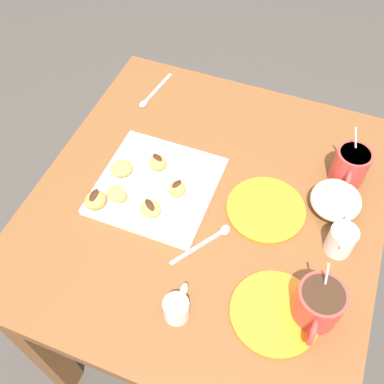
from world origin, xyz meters
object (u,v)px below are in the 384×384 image
dining_table (206,233)px  beignet_5 (95,200)px  saucer_orange_right (266,209)px  beignet_4 (121,168)px  beignet_3 (150,209)px  ice_cream_bowl (336,199)px  coffee_mug_red_right (318,304)px  saucer_orange_left (275,313)px  cream_pitcher_white (342,239)px  chocolate_sauce_pitcher (176,308)px  beignet_2 (117,194)px  beignet_0 (177,189)px  coffee_mug_red_left (350,166)px  beignet_1 (158,163)px  pastry_plate_square (157,186)px

dining_table → beignet_5: 0.32m
saucer_orange_right → beignet_4: size_ratio=3.36×
dining_table → beignet_3: bearing=-50.5°
ice_cream_bowl → coffee_mug_red_right: bearing=2.4°
ice_cream_bowl → saucer_orange_left: bearing=-11.5°
cream_pitcher_white → chocolate_sauce_pitcher: 0.39m
beignet_3 → saucer_orange_right: bearing=114.4°
dining_table → beignet_5: beignet_5 is taller
dining_table → beignet_2: 0.28m
beignet_5 → saucer_orange_left: bearing=77.8°
chocolate_sauce_pitcher → beignet_0: chocolate_sauce_pitcher is taller
dining_table → saucer_orange_left: saucer_orange_left is taller
coffee_mug_red_left → beignet_0: size_ratio=3.69×
coffee_mug_red_left → chocolate_sauce_pitcher: coffee_mug_red_left is taller
coffee_mug_red_left → beignet_0: coffee_mug_red_left is taller
saucer_orange_left → beignet_4: (-0.21, -0.45, 0.03)m
cream_pitcher_white → beignet_3: cream_pitcher_white is taller
beignet_1 → beignet_4: 0.09m
coffee_mug_red_left → chocolate_sauce_pitcher: (0.47, -0.26, -0.02)m
coffee_mug_red_right → beignet_0: coffee_mug_red_right is taller
beignet_3 → beignet_5: bearing=-77.8°
beignet_0 → beignet_3: bearing=-27.2°
dining_table → beignet_0: (0.02, -0.07, 0.19)m
dining_table → cream_pitcher_white: bearing=86.9°
pastry_plate_square → beignet_4: (-0.00, -0.09, 0.02)m
dining_table → saucer_orange_left: 0.35m
cream_pitcher_white → beignet_2: bearing=-82.9°
cream_pitcher_white → beignet_4: bearing=-91.2°
coffee_mug_red_right → beignet_1: size_ratio=3.30×
beignet_4 → beignet_0: bearing=85.7°
pastry_plate_square → beignet_2: bearing=-43.8°
coffee_mug_red_right → coffee_mug_red_left: bearing=180.0°
beignet_0 → beignet_5: (0.10, -0.16, 0.00)m
pastry_plate_square → cream_pitcher_white: bearing=89.0°
beignet_1 → beignet_2: (0.12, -0.05, -0.00)m
saucer_orange_right → beignet_2: beignet_2 is taller
ice_cream_bowl → beignet_5: 0.56m
saucer_orange_left → beignet_2: 0.44m
chocolate_sauce_pitcher → coffee_mug_red_right: bearing=111.2°
saucer_orange_left → beignet_5: beignet_5 is taller
pastry_plate_square → beignet_3: bearing=14.4°
saucer_orange_right → dining_table: bearing=-80.8°
beignet_3 → cream_pitcher_white: bearing=99.7°
cream_pitcher_white → beignet_0: size_ratio=2.58×
dining_table → chocolate_sauce_pitcher: chocolate_sauce_pitcher is taller
saucer_orange_right → beignet_5: (0.14, -0.37, 0.03)m
saucer_orange_right → beignet_5: 0.40m
saucer_orange_right → cream_pitcher_white: bearing=77.4°
saucer_orange_right → beignet_2: (0.10, -0.34, 0.03)m
coffee_mug_red_right → chocolate_sauce_pitcher: (0.10, -0.26, -0.02)m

